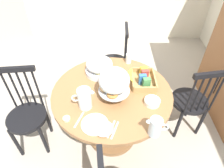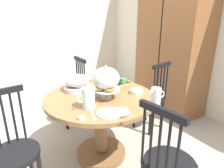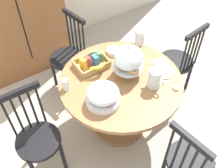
{
  "view_description": "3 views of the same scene",
  "coord_description": "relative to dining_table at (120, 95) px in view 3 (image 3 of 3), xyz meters",
  "views": [
    {
      "loc": [
        1.39,
        -0.08,
        2.01
      ],
      "look_at": [
        -0.04,
        -0.08,
        0.74
      ],
      "focal_mm": 30.8,
      "sensor_mm": 36.0,
      "label": 1
    },
    {
      "loc": [
        1.71,
        -1.01,
        1.52
      ],
      "look_at": [
        0.06,
        0.07,
        0.84
      ],
      "focal_mm": 31.28,
      "sensor_mm": 36.0,
      "label": 2
    },
    {
      "loc": [
        -0.95,
        -1.43,
        2.47
      ],
      "look_at": [
        -0.04,
        -0.08,
        0.74
      ],
      "focal_mm": 41.74,
      "sensor_mm": 36.0,
      "label": 3
    }
  ],
  "objects": [
    {
      "name": "orange_juice_pitcher",
      "position": [
        0.2,
        -0.23,
        0.31
      ],
      "size": [
        0.12,
        0.2,
        0.19
      ],
      "color": "silver",
      "rests_on": "dining_table"
    },
    {
      "name": "china_plate_large",
      "position": [
        0.39,
        -0.14,
        0.23
      ],
      "size": [
        0.22,
        0.22,
        0.01
      ],
      "primitive_type": "cylinder",
      "color": "white",
      "rests_on": "dining_table"
    },
    {
      "name": "china_plate_small",
      "position": [
        0.45,
        -0.06,
        0.24
      ],
      "size": [
        0.15,
        0.15,
        0.01
      ],
      "primitive_type": "cylinder",
      "color": "white",
      "rests_on": "china_plate_large"
    },
    {
      "name": "windsor_chair_near_window",
      "position": [
        -0.88,
        0.04,
        -0.06
      ],
      "size": [
        0.4,
        0.4,
        0.97
      ],
      "color": "black",
      "rests_on": "ground_plane"
    },
    {
      "name": "milk_pitcher",
      "position": [
        0.47,
        0.33,
        0.3
      ],
      "size": [
        0.09,
        0.18,
        0.17
      ],
      "color": "silver",
      "rests_on": "dining_table"
    },
    {
      "name": "cereal_bowl",
      "position": [
        0.16,
        0.36,
        0.25
      ],
      "size": [
        0.14,
        0.14,
        0.04
      ],
      "primitive_type": "cylinder",
      "color": "white",
      "rests_on": "dining_table"
    },
    {
      "name": "windsor_chair_far_side",
      "position": [
        -0.13,
        0.87,
        -0.06
      ],
      "size": [
        0.41,
        0.41,
        0.97
      ],
      "color": "black",
      "rests_on": "ground_plane"
    },
    {
      "name": "fruit_platter_covered",
      "position": [
        -0.28,
        -0.13,
        0.31
      ],
      "size": [
        0.3,
        0.3,
        0.18
      ],
      "color": "silver",
      "rests_on": "dining_table"
    },
    {
      "name": "dinner_fork",
      "position": [
        0.45,
        0.03,
        0.23
      ],
      "size": [
        0.17,
        0.07,
        0.01
      ],
      "primitive_type": "cube",
      "rotation": [
        0.0,
        0.0,
        5.95
      ],
      "color": "silver",
      "rests_on": "dining_table"
    },
    {
      "name": "butter_dish",
      "position": [
        0.35,
        -0.37,
        0.23
      ],
      "size": [
        0.06,
        0.06,
        0.02
      ],
      "primitive_type": "cylinder",
      "color": "beige",
      "rests_on": "dining_table"
    },
    {
      "name": "cereal_basket",
      "position": [
        -0.13,
        0.3,
        0.27
      ],
      "size": [
        0.32,
        0.3,
        0.12
      ],
      "color": "tan",
      "rests_on": "dining_table"
    },
    {
      "name": "pastry_stand_with_dome",
      "position": [
        0.09,
        0.02,
        0.42
      ],
      "size": [
        0.28,
        0.28,
        0.34
      ],
      "color": "silver",
      "rests_on": "dining_table"
    },
    {
      "name": "windsor_chair_by_cabinet",
      "position": [
        0.07,
        -0.87,
        -0.06
      ],
      "size": [
        0.4,
        0.4,
        0.97
      ],
      "color": "black",
      "rests_on": "ground_plane"
    },
    {
      "name": "table_knife",
      "position": [
        0.44,
        -0.0,
        0.23
      ],
      "size": [
        0.17,
        0.07,
        0.01
      ],
      "primitive_type": "cube",
      "rotation": [
        0.0,
        0.0,
        5.95
      ],
      "color": "silver",
      "rests_on": "dining_table"
    },
    {
      "name": "dining_table",
      "position": [
        0.0,
        0.0,
        0.0
      ],
      "size": [
        1.15,
        1.15,
        0.74
      ],
      "color": "olive",
      "rests_on": "ground_plane"
    },
    {
      "name": "ground_plane",
      "position": [
        -0.06,
        0.08,
        -0.52
      ],
      "size": [
        10.0,
        10.0,
        0.0
      ],
      "primitive_type": "plane",
      "color": "#A89E8E"
    },
    {
      "name": "windsor_chair_facing_door",
      "position": [
        0.87,
        0.08,
        -0.06
      ],
      "size": [
        0.4,
        0.4,
        0.97
      ],
      "color": "black",
      "rests_on": "ground_plane"
    },
    {
      "name": "drinking_glass",
      "position": [
        -0.47,
        0.18,
        0.28
      ],
      "size": [
        0.06,
        0.06,
        0.11
      ],
      "primitive_type": "cylinder",
      "color": "silver",
      "rests_on": "dining_table"
    },
    {
      "name": "soup_spoon",
      "position": [
        0.35,
        -0.27,
        0.23
      ],
      "size": [
        0.17,
        0.07,
        0.01
      ],
      "primitive_type": "cube",
      "rotation": [
        0.0,
        0.0,
        5.95
      ],
      "color": "silver",
      "rests_on": "dining_table"
    }
  ]
}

